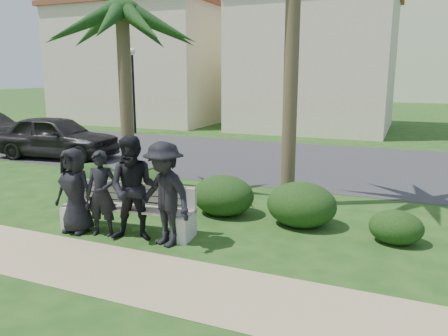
{
  "coord_description": "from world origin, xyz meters",
  "views": [
    {
      "loc": [
        4.08,
        -6.88,
        2.94
      ],
      "look_at": [
        0.71,
        1.0,
        1.12
      ],
      "focal_mm": 35.0,
      "sensor_mm": 36.0,
      "label": 1
    }
  ],
  "objects_px": {
    "park_bench": "(129,212)",
    "car_a": "(56,137)",
    "man_b": "(102,194)",
    "man_d": "(164,194)",
    "street_lamp": "(133,75)",
    "palm_left": "(122,13)",
    "man_c": "(134,189)",
    "man_a": "(75,191)"
  },
  "relations": [
    {
      "from": "street_lamp",
      "to": "man_d",
      "type": "distance_m",
      "value": 15.75
    },
    {
      "from": "man_a",
      "to": "man_d",
      "type": "height_order",
      "value": "man_d"
    },
    {
      "from": "man_a",
      "to": "car_a",
      "type": "xyz_separation_m",
      "value": [
        -5.99,
        5.78,
        -0.04
      ]
    },
    {
      "from": "man_b",
      "to": "man_c",
      "type": "height_order",
      "value": "man_c"
    },
    {
      "from": "park_bench",
      "to": "man_a",
      "type": "height_order",
      "value": "man_a"
    },
    {
      "from": "street_lamp",
      "to": "man_b",
      "type": "distance_m",
      "value": 15.05
    },
    {
      "from": "palm_left",
      "to": "car_a",
      "type": "relative_size",
      "value": 1.17
    },
    {
      "from": "park_bench",
      "to": "man_d",
      "type": "xyz_separation_m",
      "value": [
        0.96,
        -0.28,
        0.52
      ]
    },
    {
      "from": "man_b",
      "to": "man_d",
      "type": "height_order",
      "value": "man_d"
    },
    {
      "from": "man_c",
      "to": "car_a",
      "type": "bearing_deg",
      "value": 122.9
    },
    {
      "from": "man_c",
      "to": "man_d",
      "type": "distance_m",
      "value": 0.62
    },
    {
      "from": "man_b",
      "to": "palm_left",
      "type": "height_order",
      "value": "palm_left"
    },
    {
      "from": "car_a",
      "to": "park_bench",
      "type": "bearing_deg",
      "value": -135.12
    },
    {
      "from": "man_b",
      "to": "car_a",
      "type": "distance_m",
      "value": 8.69
    },
    {
      "from": "street_lamp",
      "to": "man_c",
      "type": "height_order",
      "value": "street_lamp"
    },
    {
      "from": "park_bench",
      "to": "man_d",
      "type": "bearing_deg",
      "value": -22.86
    },
    {
      "from": "man_c",
      "to": "palm_left",
      "type": "height_order",
      "value": "palm_left"
    },
    {
      "from": "man_b",
      "to": "man_d",
      "type": "relative_size",
      "value": 0.87
    },
    {
      "from": "street_lamp",
      "to": "car_a",
      "type": "xyz_separation_m",
      "value": [
        1.37,
        -6.9,
        -2.17
      ]
    },
    {
      "from": "street_lamp",
      "to": "man_b",
      "type": "relative_size",
      "value": 2.68
    },
    {
      "from": "man_b",
      "to": "car_a",
      "type": "xyz_separation_m",
      "value": [
        -6.56,
        5.71,
        -0.03
      ]
    },
    {
      "from": "car_a",
      "to": "man_d",
      "type": "bearing_deg",
      "value": -132.91
    },
    {
      "from": "park_bench",
      "to": "car_a",
      "type": "height_order",
      "value": "car_a"
    },
    {
      "from": "park_bench",
      "to": "palm_left",
      "type": "relative_size",
      "value": 0.5
    },
    {
      "from": "man_b",
      "to": "man_d",
      "type": "bearing_deg",
      "value": -13.89
    },
    {
      "from": "street_lamp",
      "to": "car_a",
      "type": "height_order",
      "value": "street_lamp"
    },
    {
      "from": "man_a",
      "to": "palm_left",
      "type": "relative_size",
      "value": 0.31
    },
    {
      "from": "man_c",
      "to": "street_lamp",
      "type": "bearing_deg",
      "value": 105.39
    },
    {
      "from": "palm_left",
      "to": "man_c",
      "type": "bearing_deg",
      "value": -53.05
    },
    {
      "from": "park_bench",
      "to": "man_d",
      "type": "relative_size",
      "value": 1.43
    },
    {
      "from": "man_c",
      "to": "man_b",
      "type": "bearing_deg",
      "value": 163.27
    },
    {
      "from": "man_a",
      "to": "man_d",
      "type": "distance_m",
      "value": 1.9
    },
    {
      "from": "park_bench",
      "to": "man_b",
      "type": "distance_m",
      "value": 0.62
    },
    {
      "from": "street_lamp",
      "to": "car_a",
      "type": "bearing_deg",
      "value": -78.73
    },
    {
      "from": "man_c",
      "to": "palm_left",
      "type": "relative_size",
      "value": 0.36
    },
    {
      "from": "street_lamp",
      "to": "man_b",
      "type": "bearing_deg",
      "value": -57.82
    },
    {
      "from": "man_a",
      "to": "car_a",
      "type": "distance_m",
      "value": 8.32
    },
    {
      "from": "street_lamp",
      "to": "park_bench",
      "type": "relative_size",
      "value": 1.63
    },
    {
      "from": "park_bench",
      "to": "car_a",
      "type": "distance_m",
      "value": 8.79
    },
    {
      "from": "street_lamp",
      "to": "man_a",
      "type": "height_order",
      "value": "street_lamp"
    },
    {
      "from": "man_b",
      "to": "man_c",
      "type": "bearing_deg",
      "value": -12.79
    },
    {
      "from": "man_b",
      "to": "man_c",
      "type": "distance_m",
      "value": 0.72
    }
  ]
}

